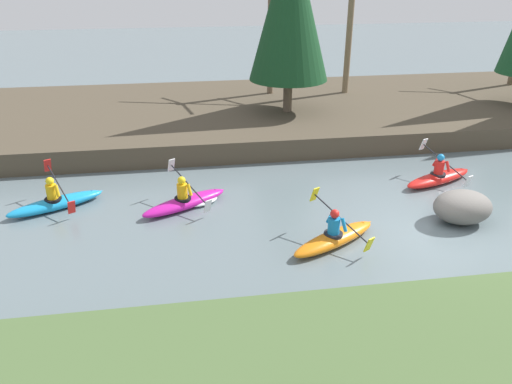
{
  "coord_description": "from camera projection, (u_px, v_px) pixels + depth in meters",
  "views": [
    {
      "loc": [
        -6.35,
        -10.47,
        6.57
      ],
      "look_at": [
        -4.42,
        2.21,
        0.55
      ],
      "focal_mm": 35.0,
      "sensor_mm": 36.0,
      "label": 1
    }
  ],
  "objects": [
    {
      "name": "kayaker_middle",
      "position": [
        335.0,
        237.0,
        12.55
      ],
      "size": [
        2.65,
        1.96,
        1.2
      ],
      "rotation": [
        0.0,
        0.0,
        0.51
      ],
      "color": "orange",
      "rests_on": "ground"
    },
    {
      "name": "kayaker_trailing",
      "position": [
        188.0,
        201.0,
        14.46
      ],
      "size": [
        2.64,
        1.97,
        1.2
      ],
      "rotation": [
        0.0,
        0.0,
        0.53
      ],
      "color": "#C61999",
      "rests_on": "ground"
    },
    {
      "name": "bare_tree_upstream",
      "position": [
        271.0,
        35.0,
        22.49
      ],
      "size": [
        3.12,
        3.08,
        5.61
      ],
      "color": "brown",
      "rests_on": "riverbank_far"
    },
    {
      "name": "kayaker_lead",
      "position": [
        439.0,
        177.0,
        16.0
      ],
      "size": [
        2.73,
        1.99,
        1.2
      ],
      "rotation": [
        0.0,
        0.0,
        0.37
      ],
      "color": "red",
      "rests_on": "ground"
    },
    {
      "name": "ground_plane",
      "position": [
        436.0,
        236.0,
        13.03
      ],
      "size": [
        90.0,
        90.0,
        0.0
      ],
      "primitive_type": "plane",
      "color": "slate"
    },
    {
      "name": "boulder_midstream",
      "position": [
        463.0,
        207.0,
        13.54
      ],
      "size": [
        1.6,
        1.25,
        0.9
      ],
      "color": "slate",
      "rests_on": "ground"
    },
    {
      "name": "bare_tree_mid_upstream",
      "position": [
        350.0,
        22.0,
        22.4
      ],
      "size": [
        3.7,
        3.65,
        6.72
      ],
      "color": "#7A664C",
      "rests_on": "riverbank_far"
    },
    {
      "name": "conifer_tree_far_left",
      "position": [
        290.0,
        4.0,
        19.01
      ],
      "size": [
        3.16,
        3.16,
        7.07
      ],
      "color": "brown",
      "rests_on": "riverbank_far"
    },
    {
      "name": "riverbank_far",
      "position": [
        325.0,
        110.0,
        22.34
      ],
      "size": [
        44.0,
        9.76,
        0.8
      ],
      "color": "#4C4233",
      "rests_on": "ground"
    },
    {
      "name": "kayaker_far_back",
      "position": [
        56.0,
        202.0,
        14.35
      ],
      "size": [
        2.67,
        1.94,
        1.2
      ],
      "rotation": [
        0.0,
        0.0,
        0.48
      ],
      "color": "#1993D6",
      "rests_on": "ground"
    }
  ]
}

